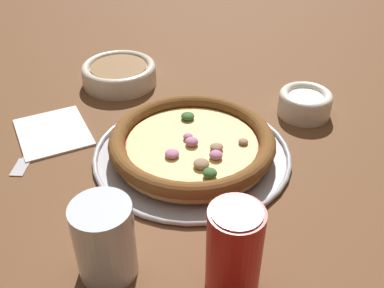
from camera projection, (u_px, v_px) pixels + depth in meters
name	position (u px, v px, depth m)	size (l,w,h in m)	color
ground_plane	(192.00, 156.00, 0.77)	(3.00, 3.00, 0.00)	brown
pizza_tray	(192.00, 154.00, 0.77)	(0.34, 0.34, 0.01)	#9E9EA3
pizza	(192.00, 143.00, 0.75)	(0.28, 0.28, 0.04)	tan
bowl_near	(305.00, 102.00, 0.87)	(0.10, 0.10, 0.05)	silver
bowl_far	(119.00, 73.00, 0.97)	(0.16, 0.16, 0.05)	beige
drinking_cup	(105.00, 240.00, 0.54)	(0.08, 0.08, 0.11)	silver
napkin	(53.00, 131.00, 0.82)	(0.19, 0.18, 0.01)	white
fork	(31.00, 150.00, 0.78)	(0.16, 0.02, 0.00)	#B7B7BC
beverage_can	(234.00, 250.00, 0.52)	(0.07, 0.07, 0.12)	red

